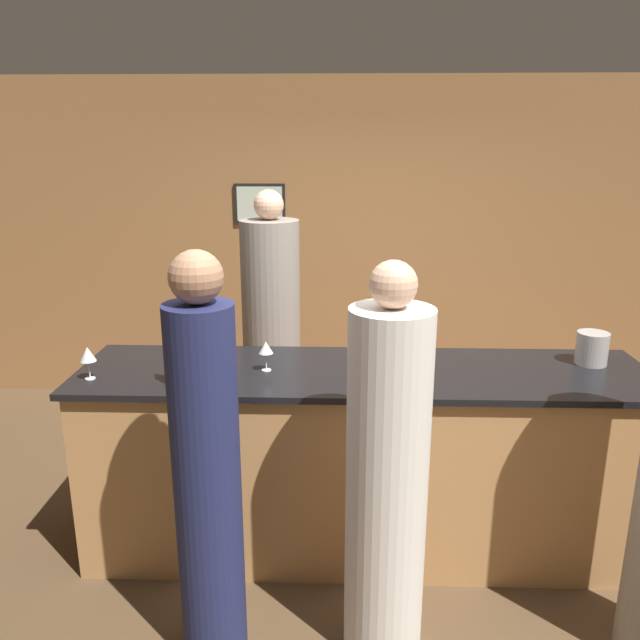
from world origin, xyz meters
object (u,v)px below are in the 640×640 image
object	(u,v)px
guest_0	(387,482)
guest_2	(207,478)
ice_bucket	(592,348)
bartender	(272,344)
wine_bottle_0	(215,335)
wine_bottle_1	(174,363)

from	to	relation	value
guest_0	guest_2	bearing A→B (deg)	-174.53
ice_bucket	guest_2	bearing A→B (deg)	-153.72
guest_0	bartender	bearing A→B (deg)	111.85
wine_bottle_0	wine_bottle_1	world-z (taller)	wine_bottle_1
guest_0	ice_bucket	xyz separation A→B (m)	(1.18, 0.89, 0.33)
guest_2	wine_bottle_1	bearing A→B (deg)	114.86
ice_bucket	guest_0	bearing A→B (deg)	-143.05
bartender	guest_0	size ratio (longest dim) A/B	1.08
bartender	ice_bucket	distance (m)	2.04
wine_bottle_0	wine_bottle_1	distance (m)	0.49
ice_bucket	bartender	bearing A→B (deg)	156.66
bartender	guest_2	world-z (taller)	bartender
guest_2	wine_bottle_1	size ratio (longest dim) A/B	6.18
guest_0	wine_bottle_0	world-z (taller)	guest_0
wine_bottle_0	wine_bottle_1	xyz separation A→B (m)	(-0.11, -0.47, 0.00)
guest_2	wine_bottle_0	distance (m)	1.11
bartender	guest_2	distance (m)	1.77
guest_0	wine_bottle_0	bearing A→B (deg)	133.15
guest_0	wine_bottle_0	size ratio (longest dim) A/B	6.15
bartender	ice_bucket	world-z (taller)	bartender
guest_2	wine_bottle_0	size ratio (longest dim) A/B	6.32
ice_bucket	wine_bottle_1	bearing A→B (deg)	-170.29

